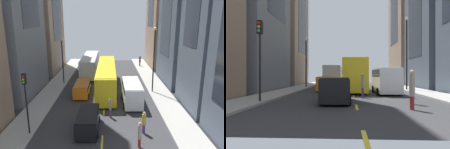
% 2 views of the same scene
% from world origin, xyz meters
% --- Properties ---
extents(ground_plane, '(41.87, 41.87, 0.00)m').
position_xyz_m(ground_plane, '(0.00, 0.00, 0.00)').
color(ground_plane, '#333335').
extents(sidewalk_west, '(2.91, 44.00, 0.15)m').
position_xyz_m(sidewalk_west, '(-7.48, 0.00, 0.07)').
color(sidewalk_west, '#9E9B93').
rests_on(sidewalk_west, ground).
extents(sidewalk_east, '(2.91, 44.00, 0.15)m').
position_xyz_m(sidewalk_east, '(7.48, 0.00, 0.07)').
color(sidewalk_east, '#9E9B93').
rests_on(sidewalk_east, ground).
extents(lane_stripe_0, '(0.16, 2.00, 0.01)m').
position_xyz_m(lane_stripe_0, '(0.00, -21.00, 0.01)').
color(lane_stripe_0, yellow).
rests_on(lane_stripe_0, ground).
extents(lane_stripe_1, '(0.16, 2.00, 0.01)m').
position_xyz_m(lane_stripe_1, '(0.00, -15.00, 0.01)').
color(lane_stripe_1, yellow).
rests_on(lane_stripe_1, ground).
extents(lane_stripe_2, '(0.16, 2.00, 0.01)m').
position_xyz_m(lane_stripe_2, '(0.00, -9.00, 0.01)').
color(lane_stripe_2, yellow).
rests_on(lane_stripe_2, ground).
extents(lane_stripe_3, '(0.16, 2.00, 0.01)m').
position_xyz_m(lane_stripe_3, '(0.00, -3.00, 0.01)').
color(lane_stripe_3, yellow).
rests_on(lane_stripe_3, ground).
extents(lane_stripe_4, '(0.16, 2.00, 0.01)m').
position_xyz_m(lane_stripe_4, '(0.00, 3.00, 0.01)').
color(lane_stripe_4, yellow).
rests_on(lane_stripe_4, ground).
extents(lane_stripe_5, '(0.16, 2.00, 0.01)m').
position_xyz_m(lane_stripe_5, '(0.00, 9.00, 0.01)').
color(lane_stripe_5, yellow).
rests_on(lane_stripe_5, ground).
extents(lane_stripe_6, '(0.16, 2.00, 0.01)m').
position_xyz_m(lane_stripe_6, '(0.00, 15.00, 0.01)').
color(lane_stripe_6, yellow).
rests_on(lane_stripe_6, ground).
extents(lane_stripe_7, '(0.16, 2.00, 0.01)m').
position_xyz_m(lane_stripe_7, '(0.00, 21.00, 0.01)').
color(lane_stripe_7, yellow).
rests_on(lane_stripe_7, ground).
extents(building_west_2, '(10.07, 11.36, 26.45)m').
position_xyz_m(building_west_2, '(-14.12, 10.73, 13.23)').
color(building_west_2, '#937760').
rests_on(building_west_2, ground).
extents(building_east_2, '(7.03, 10.17, 19.54)m').
position_xyz_m(building_east_2, '(12.61, 2.41, 9.77)').
color(building_east_2, '#4C5666').
rests_on(building_east_2, ground).
extents(city_bus_white, '(2.80, 12.40, 3.35)m').
position_xyz_m(city_bus_white, '(-2.95, 8.11, 2.01)').
color(city_bus_white, silver).
rests_on(city_bus_white, ground).
extents(streetcar_yellow, '(2.70, 14.97, 3.59)m').
position_xyz_m(streetcar_yellow, '(0.19, -1.12, 2.13)').
color(streetcar_yellow, yellow).
rests_on(streetcar_yellow, ground).
extents(delivery_van_white, '(2.25, 5.93, 2.58)m').
position_xyz_m(delivery_van_white, '(3.30, -6.44, 1.51)').
color(delivery_van_white, white).
rests_on(delivery_van_white, ground).
extents(car_orange_0, '(2.01, 4.69, 1.70)m').
position_xyz_m(car_orange_0, '(-3.01, -3.57, 1.01)').
color(car_orange_0, orange).
rests_on(car_orange_0, ground).
extents(car_black_1, '(2.03, 4.62, 1.72)m').
position_xyz_m(car_black_1, '(-1.33, -12.97, 1.01)').
color(car_black_1, black).
rests_on(car_black_1, ground).
extents(pedestrian_crossing_mid, '(0.30, 0.30, 2.19)m').
position_xyz_m(pedestrian_crossing_mid, '(2.98, -15.81, 1.18)').
color(pedestrian_crossing_mid, maroon).
rests_on(pedestrian_crossing_mid, ground).
extents(pedestrian_waiting_curb, '(0.29, 0.29, 2.04)m').
position_xyz_m(pedestrian_waiting_curb, '(0.70, -10.42, 1.11)').
color(pedestrian_waiting_curb, '#593372').
rests_on(pedestrian_waiting_curb, ground).
extents(pedestrian_walking_far, '(0.39, 0.39, 2.22)m').
position_xyz_m(pedestrian_walking_far, '(7.00, 13.67, 1.33)').
color(pedestrian_walking_far, '#336B38').
rests_on(pedestrian_walking_far, ground).
extents(pedestrian_crossing_near, '(0.35, 0.35, 2.07)m').
position_xyz_m(pedestrian_crossing_near, '(3.65, -13.64, 1.11)').
color(pedestrian_crossing_near, '#593372').
rests_on(pedestrian_crossing_near, ground).
extents(traffic_light_near_corner, '(0.32, 0.44, 5.41)m').
position_xyz_m(traffic_light_near_corner, '(-6.42, -13.79, 3.94)').
color(traffic_light_near_corner, black).
rests_on(traffic_light_near_corner, ground).
extents(streetlamp_near, '(0.44, 0.44, 6.98)m').
position_xyz_m(streetlamp_near, '(-6.52, 1.55, 4.43)').
color(streetlamp_near, black).
rests_on(streetlamp_near, ground).
extents(streetlamp_far, '(0.44, 0.44, 8.70)m').
position_xyz_m(streetlamp_far, '(6.52, -2.67, 5.34)').
color(streetlamp_far, black).
rests_on(streetlamp_far, ground).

